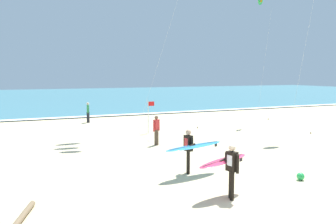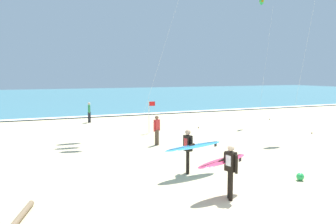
{
  "view_description": "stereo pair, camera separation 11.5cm",
  "coord_description": "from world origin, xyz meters",
  "px_view_note": "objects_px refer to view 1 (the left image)",
  "views": [
    {
      "loc": [
        -6.52,
        -8.48,
        3.82
      ],
      "look_at": [
        -0.06,
        5.9,
        2.1
      ],
      "focal_mm": 37.72,
      "sensor_mm": 36.0,
      "label": 1
    },
    {
      "loc": [
        -6.42,
        -8.52,
        3.82
      ],
      "look_at": [
        -0.06,
        5.9,
        2.1
      ],
      "focal_mm": 37.72,
      "sensor_mm": 36.0,
      "label": 2
    }
  ],
  "objects_px": {
    "bystander_red_top": "(156,130)",
    "beach_ball": "(301,176)",
    "driftwood_log": "(24,215)",
    "surfer_trailing": "(191,147)",
    "surfer_lead": "(228,165)",
    "lifeguard_flag": "(149,114)",
    "kite_delta_emerald_low": "(260,0)",
    "bystander_green_top": "(88,112)"
  },
  "relations": [
    {
      "from": "bystander_red_top",
      "to": "beach_ball",
      "type": "xyz_separation_m",
      "value": [
        2.33,
        -7.97,
        -0.67
      ]
    },
    {
      "from": "surfer_lead",
      "to": "surfer_trailing",
      "type": "height_order",
      "value": "same"
    },
    {
      "from": "kite_delta_emerald_low",
      "to": "beach_ball",
      "type": "xyz_separation_m",
      "value": [
        -8.12,
        -12.76,
        -9.21
      ]
    },
    {
      "from": "kite_delta_emerald_low",
      "to": "bystander_green_top",
      "type": "xyz_separation_m",
      "value": [
        -12.01,
        5.5,
        -8.54
      ]
    },
    {
      "from": "bystander_green_top",
      "to": "beach_ball",
      "type": "bearing_deg",
      "value": -77.96
    },
    {
      "from": "kite_delta_emerald_low",
      "to": "bystander_red_top",
      "type": "distance_m",
      "value": 14.32
    },
    {
      "from": "surfer_trailing",
      "to": "bystander_green_top",
      "type": "relative_size",
      "value": 1.66
    },
    {
      "from": "bystander_red_top",
      "to": "lifeguard_flag",
      "type": "relative_size",
      "value": 0.76
    },
    {
      "from": "surfer_lead",
      "to": "surfer_trailing",
      "type": "relative_size",
      "value": 0.77
    },
    {
      "from": "surfer_trailing",
      "to": "kite_delta_emerald_low",
      "type": "xyz_separation_m",
      "value": [
        11.36,
        10.49,
        8.3
      ]
    },
    {
      "from": "bystander_green_top",
      "to": "beach_ball",
      "type": "height_order",
      "value": "bystander_green_top"
    },
    {
      "from": "bystander_green_top",
      "to": "bystander_red_top",
      "type": "height_order",
      "value": "same"
    },
    {
      "from": "lifeguard_flag",
      "to": "driftwood_log",
      "type": "height_order",
      "value": "lifeguard_flag"
    },
    {
      "from": "surfer_trailing",
      "to": "bystander_red_top",
      "type": "distance_m",
      "value": 5.78
    },
    {
      "from": "kite_delta_emerald_low",
      "to": "surfer_trailing",
      "type": "bearing_deg",
      "value": -137.29
    },
    {
      "from": "bystander_red_top",
      "to": "lifeguard_flag",
      "type": "distance_m",
      "value": 3.89
    },
    {
      "from": "surfer_lead",
      "to": "kite_delta_emerald_low",
      "type": "distance_m",
      "value": 19.4
    },
    {
      "from": "surfer_lead",
      "to": "bystander_red_top",
      "type": "relative_size",
      "value": 1.28
    },
    {
      "from": "beach_ball",
      "to": "driftwood_log",
      "type": "relative_size",
      "value": 0.16
    },
    {
      "from": "surfer_lead",
      "to": "surfer_trailing",
      "type": "xyz_separation_m",
      "value": [
        0.17,
        2.7,
        0.01
      ]
    },
    {
      "from": "surfer_lead",
      "to": "lifeguard_flag",
      "type": "height_order",
      "value": "lifeguard_flag"
    },
    {
      "from": "surfer_lead",
      "to": "beach_ball",
      "type": "bearing_deg",
      "value": 7.28
    },
    {
      "from": "surfer_trailing",
      "to": "lifeguard_flag",
      "type": "xyz_separation_m",
      "value": [
        1.93,
        9.43,
        0.21
      ]
    },
    {
      "from": "bystander_green_top",
      "to": "kite_delta_emerald_low",
      "type": "bearing_deg",
      "value": -24.62
    },
    {
      "from": "surfer_trailing",
      "to": "bystander_green_top",
      "type": "height_order",
      "value": "surfer_trailing"
    },
    {
      "from": "bystander_red_top",
      "to": "lifeguard_flag",
      "type": "bearing_deg",
      "value": 74.76
    },
    {
      "from": "bystander_green_top",
      "to": "lifeguard_flag",
      "type": "xyz_separation_m",
      "value": [
        2.58,
        -6.56,
        0.45
      ]
    },
    {
      "from": "surfer_lead",
      "to": "beach_ball",
      "type": "xyz_separation_m",
      "value": [
        3.41,
        0.44,
        -0.9
      ]
    },
    {
      "from": "surfer_lead",
      "to": "kite_delta_emerald_low",
      "type": "relative_size",
      "value": 0.21
    },
    {
      "from": "bystander_red_top",
      "to": "surfer_trailing",
      "type": "bearing_deg",
      "value": -99.09
    },
    {
      "from": "driftwood_log",
      "to": "beach_ball",
      "type": "bearing_deg",
      "value": -3.05
    },
    {
      "from": "beach_ball",
      "to": "driftwood_log",
      "type": "height_order",
      "value": "beach_ball"
    },
    {
      "from": "surfer_trailing",
      "to": "bystander_green_top",
      "type": "xyz_separation_m",
      "value": [
        -0.65,
        15.99,
        -0.24
      ]
    },
    {
      "from": "kite_delta_emerald_low",
      "to": "bystander_green_top",
      "type": "distance_m",
      "value": 15.73
    },
    {
      "from": "surfer_trailing",
      "to": "lifeguard_flag",
      "type": "bearing_deg",
      "value": 78.44
    },
    {
      "from": "bystander_green_top",
      "to": "bystander_red_top",
      "type": "distance_m",
      "value": 10.41
    },
    {
      "from": "kite_delta_emerald_low",
      "to": "lifeguard_flag",
      "type": "bearing_deg",
      "value": -173.61
    },
    {
      "from": "surfer_lead",
      "to": "driftwood_log",
      "type": "relative_size",
      "value": 1.19
    },
    {
      "from": "bystander_red_top",
      "to": "lifeguard_flag",
      "type": "xyz_separation_m",
      "value": [
        1.02,
        3.73,
        0.45
      ]
    },
    {
      "from": "lifeguard_flag",
      "to": "driftwood_log",
      "type": "relative_size",
      "value": 1.23
    },
    {
      "from": "surfer_trailing",
      "to": "bystander_red_top",
      "type": "relative_size",
      "value": 1.66
    },
    {
      "from": "surfer_trailing",
      "to": "bystander_red_top",
      "type": "bearing_deg",
      "value": 80.91
    }
  ]
}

